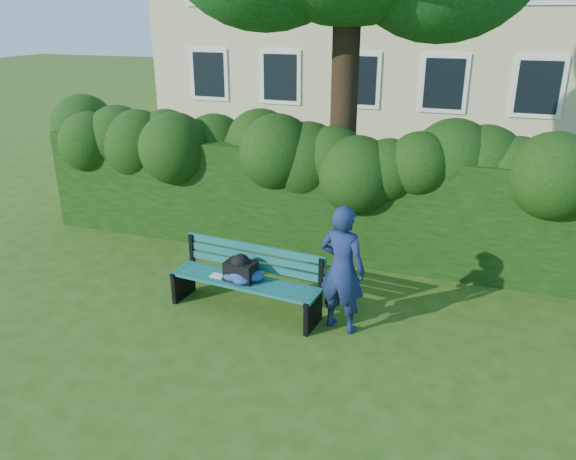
% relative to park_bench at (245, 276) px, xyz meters
% --- Properties ---
extents(ground, '(80.00, 80.00, 0.00)m').
position_rel_park_bench_xyz_m(ground, '(0.35, 0.15, -0.51)').
color(ground, '#285110').
rests_on(ground, ground).
extents(hedge, '(10.00, 1.00, 1.80)m').
position_rel_park_bench_xyz_m(hedge, '(0.35, 2.35, 0.39)').
color(hedge, black).
rests_on(hedge, ground).
extents(park_bench, '(2.15, 0.75, 0.89)m').
position_rel_park_bench_xyz_m(park_bench, '(0.00, 0.00, 0.00)').
color(park_bench, '#115655').
rests_on(park_bench, ground).
extents(man_reading, '(0.69, 0.53, 1.68)m').
position_rel_park_bench_xyz_m(man_reading, '(1.35, -0.02, 0.33)').
color(man_reading, navy).
rests_on(man_reading, ground).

